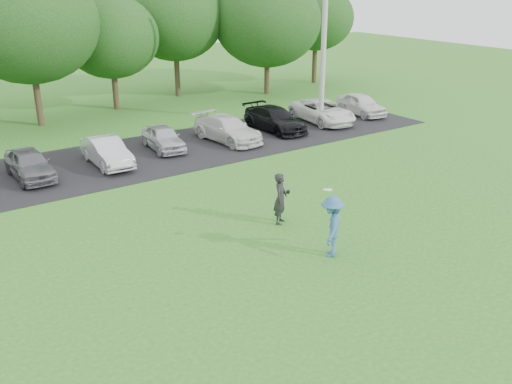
# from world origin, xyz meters

# --- Properties ---
(ground) EXTENTS (100.00, 100.00, 0.00)m
(ground) POSITION_xyz_m (0.00, 0.00, 0.00)
(ground) COLOR #24681D
(ground) RESTS_ON ground
(parking_lot) EXTENTS (32.00, 6.50, 0.03)m
(parking_lot) POSITION_xyz_m (0.00, 13.00, 0.01)
(parking_lot) COLOR black
(parking_lot) RESTS_ON ground
(utility_pole) EXTENTS (0.28, 0.28, 9.98)m
(utility_pole) POSITION_xyz_m (10.78, 12.72, 4.99)
(utility_pole) COLOR #9FA09B
(utility_pole) RESTS_ON ground
(frisbee_player) EXTENTS (1.35, 1.35, 2.18)m
(frisbee_player) POSITION_xyz_m (0.76, 0.66, 0.94)
(frisbee_player) COLOR #336091
(frisbee_player) RESTS_ON ground
(camera_bystander) EXTENTS (0.77, 0.73, 1.77)m
(camera_bystander) POSITION_xyz_m (0.94, 3.41, 0.89)
(camera_bystander) COLOR black
(camera_bystander) RESTS_ON ground
(parked_cars) EXTENTS (30.81, 4.73, 1.23)m
(parked_cars) POSITION_xyz_m (0.77, 13.03, 0.63)
(parked_cars) COLOR #AFB1B6
(parked_cars) RESTS_ON parking_lot
(tree_row) EXTENTS (42.39, 9.85, 8.64)m
(tree_row) POSITION_xyz_m (1.51, 22.76, 4.91)
(tree_row) COLOR #38281C
(tree_row) RESTS_ON ground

